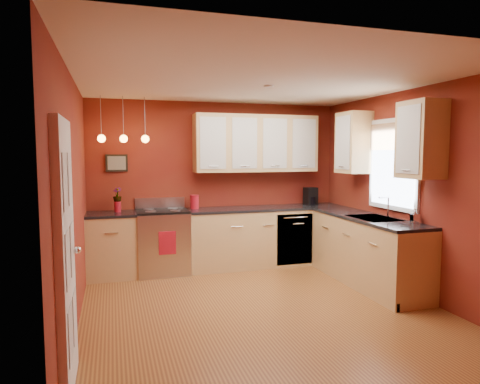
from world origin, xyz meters
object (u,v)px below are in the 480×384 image
object	(u,v)px
sink	(374,220)
gas_range	(163,241)
coffee_maker	(311,197)
soap_pump	(415,216)
red_canister	(194,202)

from	to	relation	value
sink	gas_range	bearing A→B (deg)	150.22
coffee_maker	soap_pump	distance (m)	2.18
coffee_maker	red_canister	bearing A→B (deg)	170.77
red_canister	sink	bearing A→B (deg)	-37.22
coffee_maker	sink	bearing A→B (deg)	-93.84
coffee_maker	soap_pump	xyz separation A→B (m)	(0.34, -2.15, -0.04)
sink	soap_pump	bearing A→B (deg)	-70.30
soap_pump	sink	bearing A→B (deg)	109.70
gas_range	coffee_maker	size ratio (longest dim) A/B	3.90
gas_range	sink	world-z (taller)	sink
red_canister	soap_pump	bearing A→B (deg)	-43.01
red_canister	coffee_maker	world-z (taller)	coffee_maker
gas_range	red_canister	size ratio (longest dim) A/B	5.21
red_canister	coffee_maker	xyz separation A→B (m)	(1.97, -0.01, 0.02)
sink	soap_pump	size ratio (longest dim) A/B	3.85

